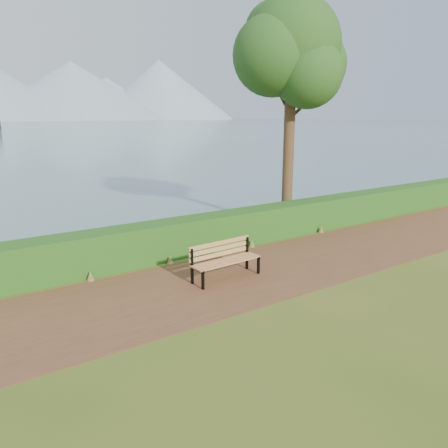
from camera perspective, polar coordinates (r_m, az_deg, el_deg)
ground at (r=10.49m, az=3.61°, el=-7.18°), size 140.00×140.00×0.00m
path at (r=10.71m, az=2.62°, el=-6.68°), size 40.00×3.40×0.01m
hedge at (r=12.38m, az=-3.75°, el=-1.42°), size 32.00×0.85×1.00m
bench at (r=10.37m, az=-0.01°, el=-4.39°), size 1.79×0.61×0.89m
tree at (r=14.99m, az=8.86°, el=21.42°), size 4.03×3.38×7.75m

